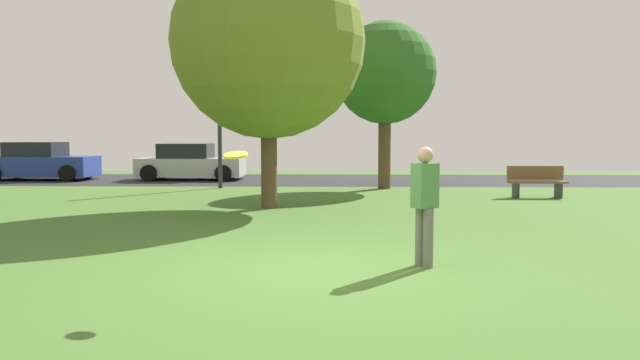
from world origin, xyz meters
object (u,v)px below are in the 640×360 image
at_px(parked_car_silver, 190,163).
at_px(oak_tree_left, 268,42).
at_px(parked_car_blue, 40,163).
at_px(park_bench, 536,181).
at_px(street_lamp_post, 220,121).
at_px(person_catcher, 425,201).
at_px(maple_tree_near, 385,74).
at_px(frisbee_disc, 236,155).

bearing_deg(parked_car_silver, oak_tree_left, -65.46).
bearing_deg(parked_car_blue, park_bench, -19.77).
distance_m(oak_tree_left, park_bench, 8.56).
bearing_deg(park_bench, parked_car_blue, -19.77).
relative_size(oak_tree_left, parked_car_silver, 1.55).
relative_size(parked_car_silver, street_lamp_post, 0.91).
relative_size(parked_car_silver, park_bench, 2.57).
distance_m(oak_tree_left, parked_car_silver, 10.59).
bearing_deg(park_bench, street_lamp_post, -16.36).
height_order(oak_tree_left, parked_car_silver, oak_tree_left).
bearing_deg(street_lamp_post, person_catcher, -66.89).
bearing_deg(park_bench, oak_tree_left, 19.54).
distance_m(person_catcher, parked_car_blue, 20.05).
relative_size(maple_tree_near, street_lamp_post, 1.22).
relative_size(parked_car_blue, street_lamp_post, 0.91).
relative_size(maple_tree_near, frisbee_disc, 16.90).
bearing_deg(parked_car_blue, oak_tree_left, -41.33).
bearing_deg(person_catcher, park_bench, -149.35).
xyz_separation_m(oak_tree_left, street_lamp_post, (-2.25, 5.42, -1.75)).
bearing_deg(maple_tree_near, person_catcher, -92.07).
xyz_separation_m(parked_car_blue, street_lamp_post, (7.84, -3.45, 1.56)).
distance_m(person_catcher, park_bench, 10.14).
xyz_separation_m(person_catcher, frisbee_disc, (-2.30, -1.48, 0.67)).
xyz_separation_m(maple_tree_near, frisbee_disc, (-2.73, -13.35, -2.23)).
relative_size(oak_tree_left, frisbee_disc, 19.47).
relative_size(maple_tree_near, park_bench, 3.44).
xyz_separation_m(person_catcher, parked_car_silver, (-6.99, 15.60, -0.24)).
bearing_deg(frisbee_disc, maple_tree_near, 78.43).
bearing_deg(street_lamp_post, frisbee_disc, -78.30).
height_order(parked_car_blue, parked_car_silver, parked_car_blue).
distance_m(oak_tree_left, frisbee_disc, 8.33).
height_order(maple_tree_near, street_lamp_post, maple_tree_near).
relative_size(person_catcher, parked_car_silver, 0.40).
bearing_deg(parked_car_silver, parked_car_blue, -177.47).
height_order(frisbee_disc, parked_car_blue, frisbee_disc).
bearing_deg(street_lamp_post, parked_car_silver, 117.34).
distance_m(maple_tree_near, parked_car_silver, 8.88).
bearing_deg(frisbee_disc, oak_tree_left, 93.72).
relative_size(frisbee_disc, parked_car_blue, 0.08).
distance_m(maple_tree_near, park_bench, 5.98).
relative_size(frisbee_disc, parked_car_silver, 0.08).
height_order(oak_tree_left, parked_car_blue, oak_tree_left).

